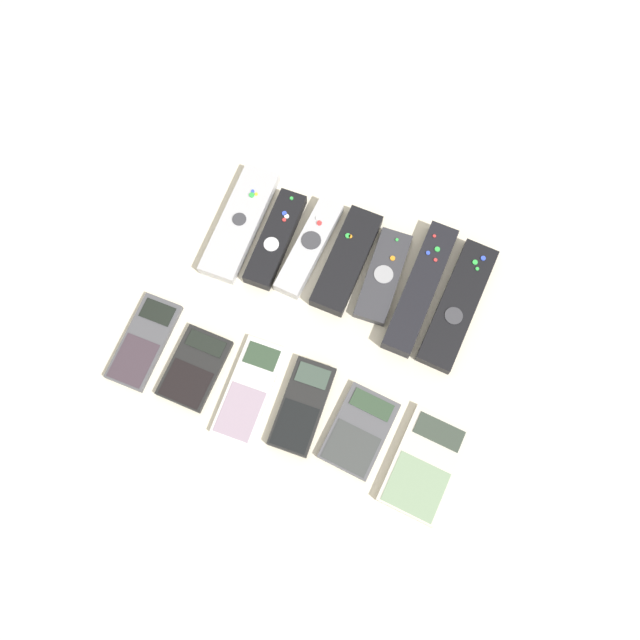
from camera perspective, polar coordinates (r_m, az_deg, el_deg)
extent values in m
plane|color=beige|center=(0.95, -0.75, -1.96)|extent=(3.00, 3.00, 0.00)
cube|color=#B7B7BC|center=(1.02, -7.34, 8.79)|extent=(0.07, 0.20, 0.02)
cylinder|color=#38383D|center=(1.01, -7.39, 9.13)|extent=(0.02, 0.02, 0.00)
cylinder|color=yellow|center=(1.03, -5.85, 11.38)|extent=(0.01, 0.01, 0.00)
cylinder|color=green|center=(1.03, -6.26, 11.29)|extent=(0.01, 0.01, 0.00)
cylinder|color=blue|center=(1.03, -6.16, 11.63)|extent=(0.01, 0.01, 0.00)
cube|color=black|center=(1.00, -4.09, 7.42)|extent=(0.05, 0.17, 0.02)
cylinder|color=silver|center=(0.98, -4.48, 6.93)|extent=(0.02, 0.02, 0.00)
cylinder|color=green|center=(1.02, -2.62, 11.05)|extent=(0.01, 0.01, 0.00)
cylinder|color=silver|center=(1.00, -3.07, 9.45)|extent=(0.01, 0.01, 0.00)
cylinder|color=blue|center=(1.00, -3.28, 9.70)|extent=(0.01, 0.01, 0.00)
cylinder|color=red|center=(1.00, -3.29, 9.13)|extent=(0.01, 0.01, 0.00)
cube|color=#B7B7BC|center=(0.99, -0.99, 6.67)|extent=(0.05, 0.17, 0.02)
cylinder|color=#38383D|center=(0.98, -0.81, 7.30)|extent=(0.03, 0.03, 0.00)
cylinder|color=silver|center=(1.00, -0.22, 9.29)|extent=(0.01, 0.01, 0.00)
cylinder|color=red|center=(1.00, -0.06, 8.86)|extent=(0.01, 0.01, 0.00)
cube|color=black|center=(0.98, 2.30, 5.53)|extent=(0.05, 0.18, 0.02)
cylinder|color=orange|center=(0.98, 2.80, 7.65)|extent=(0.01, 0.01, 0.00)
cylinder|color=green|center=(0.99, 2.56, 7.69)|extent=(0.01, 0.01, 0.00)
cube|color=#333338|center=(0.98, 5.80, 4.03)|extent=(0.06, 0.16, 0.02)
cylinder|color=#99999E|center=(0.97, 5.84, 4.18)|extent=(0.03, 0.03, 0.00)
cylinder|color=orange|center=(0.98, 6.65, 5.63)|extent=(0.01, 0.01, 0.00)
cylinder|color=green|center=(1.00, 7.05, 7.29)|extent=(0.01, 0.01, 0.00)
cube|color=black|center=(0.97, 9.17, 2.89)|extent=(0.05, 0.22, 0.03)
cylinder|color=green|center=(0.99, 10.67, 6.38)|extent=(0.01, 0.01, 0.00)
cylinder|color=blue|center=(0.98, 9.85, 6.06)|extent=(0.01, 0.01, 0.00)
cylinder|color=red|center=(0.98, 10.51, 5.42)|extent=(0.01, 0.01, 0.00)
cylinder|color=red|center=(1.00, 10.42, 7.56)|extent=(0.01, 0.01, 0.00)
cube|color=black|center=(0.98, 12.49, 1.36)|extent=(0.06, 0.21, 0.02)
cylinder|color=#38383D|center=(0.96, 12.13, 0.38)|extent=(0.03, 0.03, 0.00)
cylinder|color=green|center=(1.00, 13.99, 5.14)|extent=(0.01, 0.01, 0.00)
cylinder|color=green|center=(1.00, 14.18, 4.56)|extent=(0.01, 0.01, 0.00)
cylinder|color=blue|center=(1.01, 14.69, 5.48)|extent=(0.01, 0.01, 0.00)
cube|color=#4C4C51|center=(0.98, -15.77, -1.92)|extent=(0.06, 0.14, 0.01)
cube|color=black|center=(0.98, -14.64, 0.70)|extent=(0.05, 0.03, 0.00)
cube|color=#3C2F38|center=(0.97, -16.69, -3.56)|extent=(0.06, 0.07, 0.00)
cube|color=black|center=(0.95, -11.37, -4.32)|extent=(0.07, 0.12, 0.01)
cube|color=black|center=(0.95, -10.40, -2.12)|extent=(0.06, 0.03, 0.00)
cube|color=black|center=(0.94, -12.14, -5.69)|extent=(0.06, 0.06, 0.00)
cube|color=silver|center=(0.93, -6.49, -6.35)|extent=(0.07, 0.16, 0.01)
cube|color=#2D422D|center=(0.94, -5.35, -3.33)|extent=(0.05, 0.04, 0.00)
cube|color=#9D879A|center=(0.92, -7.34, -8.31)|extent=(0.06, 0.08, 0.00)
cube|color=black|center=(0.92, -1.63, -7.89)|extent=(0.07, 0.14, 0.01)
cube|color=#38473D|center=(0.92, -0.66, -5.11)|extent=(0.05, 0.03, 0.00)
cube|color=black|center=(0.91, -2.31, -9.65)|extent=(0.06, 0.07, 0.00)
cube|color=#4C4C51|center=(0.92, 3.62, -10.07)|extent=(0.08, 0.13, 0.01)
cube|color=#2D422D|center=(0.92, 4.76, -7.72)|extent=(0.06, 0.03, 0.00)
cube|color=#393C3C|center=(0.91, 2.87, -11.59)|extent=(0.07, 0.06, 0.00)
cube|color=beige|center=(0.92, 9.54, -12.92)|extent=(0.09, 0.15, 0.01)
cube|color=#333D33|center=(0.92, 10.85, -10.02)|extent=(0.07, 0.04, 0.00)
cube|color=gray|center=(0.91, 8.77, -14.83)|extent=(0.08, 0.08, 0.00)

